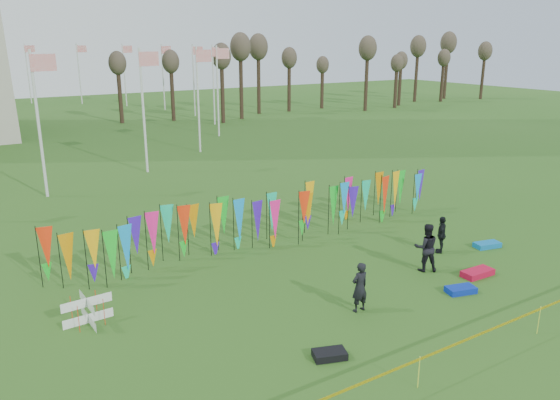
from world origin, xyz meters
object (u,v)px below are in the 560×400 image
person_right (441,235)px  kite_bag_red (477,273)px  person_left (360,287)px  person_mid (426,247)px  kite_bag_teal (487,245)px  kite_bag_blue (461,290)px  box_kite (88,311)px  kite_bag_black (330,354)px

person_right → kite_bag_red: (-0.63, -2.38, -0.66)m
person_left → person_mid: (4.23, 1.18, 0.10)m
kite_bag_red → kite_bag_teal: 3.25m
kite_bag_blue → kite_bag_red: kite_bag_red is taller
box_kite → kite_bag_red: bearing=-17.1°
kite_bag_black → person_left: bearing=34.5°
kite_bag_red → kite_bag_black: bearing=-169.6°
person_left → kite_bag_red: person_left is taller
person_mid → kite_bag_blue: (-0.36, -2.04, -0.83)m
person_mid → kite_bag_black: person_mid is taller
box_kite → person_left: 8.55m
person_mid → kite_bag_black: (-6.69, -2.87, -0.83)m
person_left → kite_bag_black: bearing=34.1°
kite_bag_black → kite_bag_blue: bearing=7.5°
box_kite → kite_bag_red: size_ratio=0.69×
person_right → kite_bag_black: size_ratio=1.70×
person_mid → kite_bag_black: 7.33m
person_left → kite_bag_black: (-2.46, -1.69, -0.74)m
person_right → person_mid: bearing=-12.3°
kite_bag_blue → kite_bag_black: bearing=-172.5°
box_kite → person_mid: bearing=-12.5°
person_left → kite_bag_blue: bearing=167.1°
box_kite → kite_bag_teal: (15.93, -2.32, -0.33)m
kite_bag_red → kite_bag_teal: kite_bag_red is taller
kite_bag_blue → kite_bag_red: 1.77m
box_kite → kite_bag_black: box_kite is taller
kite_bag_red → kite_bag_teal: (2.76, 1.72, -0.01)m
person_mid → kite_bag_red: (1.30, -1.41, -0.82)m
person_right → kite_bag_blue: 3.84m
person_mid → kite_bag_teal: (4.06, 0.31, -0.83)m
kite_bag_blue → person_right: bearing=52.8°
box_kite → kite_bag_blue: (11.51, -4.67, -0.33)m
kite_bag_teal → kite_bag_red: bearing=-148.1°
kite_bag_teal → person_mid: bearing=-175.6°
kite_bag_teal → kite_bag_blue: bearing=-152.0°
person_mid → kite_bag_teal: 4.16m
person_left → kite_bag_black: 3.07m
person_left → kite_bag_blue: person_left is taller
kite_bag_teal → kite_bag_black: bearing=-163.5°
box_kite → kite_bag_black: (5.18, -5.50, -0.33)m
kite_bag_red → kite_bag_teal: bearing=31.9°
person_right → kite_bag_black: (-8.62, -3.84, -0.67)m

